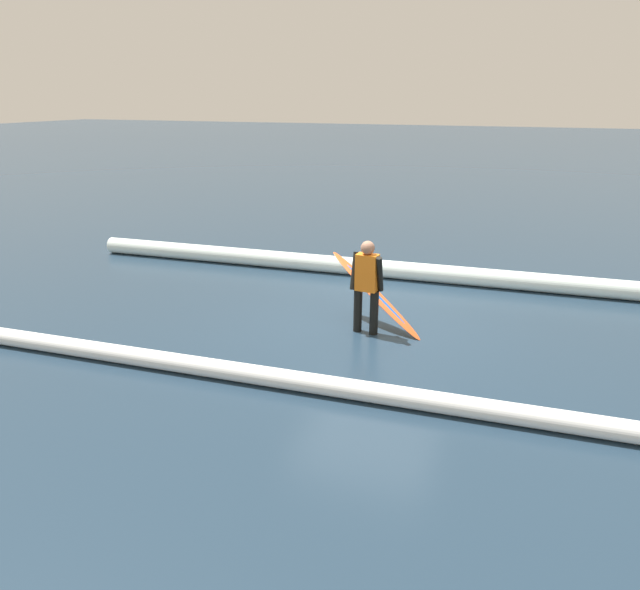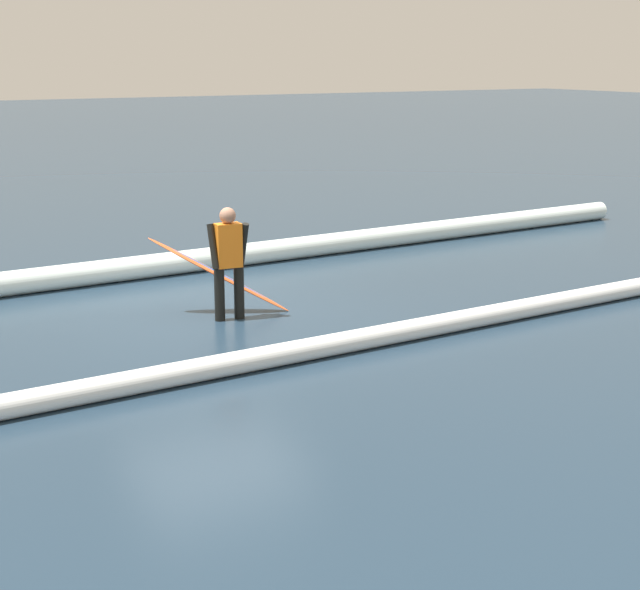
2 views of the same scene
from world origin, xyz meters
name	(u,v)px [view 2 (image 2 of 2)]	position (x,y,z in m)	size (l,w,h in m)	color
ground_plane	(212,312)	(0.00, 0.00, 0.00)	(135.23, 135.23, 0.00)	#1F3244
surfer	(229,257)	(-0.04, 0.49, 0.86)	(0.52, 0.29, 1.54)	black
surfboard	(219,275)	(-0.08, 0.10, 0.54)	(1.87, 1.04, 1.12)	#E55926
wave_crest_foreground	(242,255)	(-1.69, -2.60, 0.19)	(0.37, 0.37, 17.80)	white
wave_crest_midground	(155,378)	(1.86, 2.73, 0.13)	(0.26, 0.26, 23.62)	white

